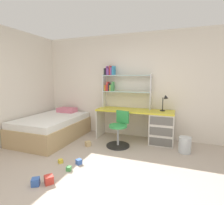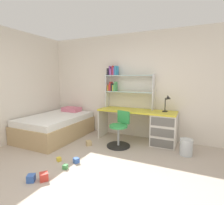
# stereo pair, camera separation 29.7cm
# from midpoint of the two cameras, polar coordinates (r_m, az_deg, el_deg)

# --- Properties ---
(ground_plane) EXTENTS (5.95, 6.06, 0.02)m
(ground_plane) POSITION_cam_midpoint_polar(r_m,az_deg,el_deg) (2.70, -7.27, -26.53)
(ground_plane) COLOR #B2A393
(room_shell) EXTENTS (5.95, 6.06, 2.63)m
(room_shell) POSITION_cam_midpoint_polar(r_m,az_deg,el_deg) (4.00, -13.31, 4.80)
(room_shell) COLOR silver
(room_shell) RESTS_ON ground_plane
(desk) EXTENTS (1.85, 0.58, 0.75)m
(desk) POSITION_cam_midpoint_polar(r_m,az_deg,el_deg) (4.28, 16.09, -7.32)
(desk) COLOR gold
(desk) RESTS_ON ground_plane
(bookshelf_hutch) EXTENTS (1.24, 0.22, 1.07)m
(bookshelf_hutch) POSITION_cam_midpoint_polar(r_m,az_deg,el_deg) (4.53, 5.22, 6.18)
(bookshelf_hutch) COLOR silver
(bookshelf_hutch) RESTS_ON desk
(desk_lamp) EXTENTS (0.20, 0.17, 0.38)m
(desk_lamp) POSITION_cam_midpoint_polar(r_m,az_deg,el_deg) (4.20, 19.48, 0.47)
(desk_lamp) COLOR black
(desk_lamp) RESTS_ON desk
(swivel_chair) EXTENTS (0.52, 0.52, 0.78)m
(swivel_chair) POSITION_cam_midpoint_polar(r_m,az_deg,el_deg) (4.01, 4.51, -9.71)
(swivel_chair) COLOR black
(swivel_chair) RESTS_ON ground_plane
(bed_platform) EXTENTS (1.23, 1.82, 0.68)m
(bed_platform) POSITION_cam_midpoint_polar(r_m,az_deg,el_deg) (4.79, -15.85, -7.38)
(bed_platform) COLOR tan
(bed_platform) RESTS_ON ground_plane
(waste_bin) EXTENTS (0.25, 0.25, 0.32)m
(waste_bin) POSITION_cam_midpoint_polar(r_m,az_deg,el_deg) (3.95, 24.82, -12.92)
(waste_bin) COLOR silver
(waste_bin) RESTS_ON ground_plane
(toy_block_natural_0) EXTENTS (0.16, 0.16, 0.11)m
(toy_block_natural_0) POSITION_cam_midpoint_polar(r_m,az_deg,el_deg) (4.13, -5.41, -12.88)
(toy_block_natural_0) COLOR tan
(toy_block_natural_0) RESTS_ON ground_plane
(toy_block_red_1) EXTENTS (0.16, 0.16, 0.12)m
(toy_block_red_1) POSITION_cam_midpoint_polar(r_m,az_deg,el_deg) (2.98, -18.24, -21.76)
(toy_block_red_1) COLOR red
(toy_block_red_1) RESTS_ON ground_plane
(toy_block_blue_2) EXTENTS (0.15, 0.15, 0.11)m
(toy_block_blue_2) POSITION_cam_midpoint_polar(r_m,az_deg,el_deg) (3.01, -21.87, -21.74)
(toy_block_blue_2) COLOR #3860B7
(toy_block_blue_2) RESTS_ON ground_plane
(toy_block_yellow_3) EXTENTS (0.10, 0.10, 0.07)m
(toy_block_yellow_3) POSITION_cam_midpoint_polar(r_m,az_deg,el_deg) (3.51, -14.30, -17.29)
(toy_block_yellow_3) COLOR gold
(toy_block_yellow_3) RESTS_ON ground_plane
(toy_block_green_4) EXTENTS (0.08, 0.08, 0.07)m
(toy_block_green_4) POSITION_cam_midpoint_polar(r_m,az_deg,el_deg) (3.22, -12.13, -19.61)
(toy_block_green_4) COLOR #479E51
(toy_block_green_4) RESTS_ON ground_plane
(toy_block_blue_5) EXTENTS (0.12, 0.12, 0.09)m
(toy_block_blue_5) POSITION_cam_midpoint_polar(r_m,az_deg,el_deg) (3.38, -8.86, -17.99)
(toy_block_blue_5) COLOR #3860B7
(toy_block_blue_5) RESTS_ON ground_plane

